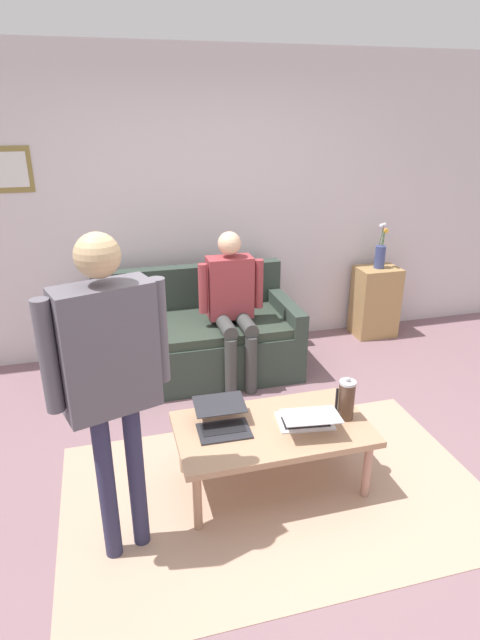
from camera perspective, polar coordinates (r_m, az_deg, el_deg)
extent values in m
plane|color=#7E5D64|center=(3.45, 3.59, -17.27)|extent=(7.68, 7.68, 0.00)
cube|color=tan|center=(3.36, 4.02, -18.49)|extent=(2.56, 1.61, 0.01)
cube|color=silver|center=(4.86, -4.40, 12.27)|extent=(7.04, 0.10, 2.70)
cube|color=olive|center=(4.72, -23.81, 14.95)|extent=(0.30, 0.02, 0.37)
cube|color=silver|center=(4.71, -23.82, 14.94)|extent=(0.23, 0.00, 0.28)
cube|color=#2E3A33|center=(4.59, -4.65, -3.39)|extent=(1.71, 0.88, 0.42)
cube|color=#2E392F|center=(4.46, -4.71, -0.61)|extent=(1.47, 0.80, 0.08)
cube|color=#2E3A33|center=(4.75, -5.64, 3.27)|extent=(1.71, 0.14, 0.46)
cube|color=#2E3A33|center=(4.65, 4.91, 1.16)|extent=(0.12, 0.88, 0.20)
cube|color=#2E3A33|center=(4.40, -15.01, -0.83)|extent=(0.12, 0.88, 0.20)
cube|color=tan|center=(3.19, 3.62, -11.90)|extent=(1.17, 0.65, 0.04)
cylinder|color=tan|center=(3.31, 13.83, -15.73)|extent=(0.05, 0.05, 0.38)
cylinder|color=tan|center=(3.02, -4.71, -19.29)|extent=(0.05, 0.05, 0.38)
cylinder|color=tan|center=(3.67, 10.05, -11.14)|extent=(0.05, 0.05, 0.38)
cylinder|color=tan|center=(3.42, -6.34, -13.73)|extent=(0.05, 0.05, 0.38)
cube|color=silver|center=(3.23, 7.14, -10.98)|extent=(0.36, 0.27, 0.01)
cube|color=black|center=(3.21, 7.23, -11.04)|extent=(0.29, 0.17, 0.00)
cube|color=silver|center=(3.07, 7.83, -10.45)|extent=(0.36, 0.26, 0.03)
cube|color=silver|center=(3.07, 7.82, -10.42)|extent=(0.32, 0.23, 0.02)
cube|color=#28282D|center=(3.12, -1.78, -12.10)|extent=(0.31, 0.22, 0.01)
cube|color=black|center=(3.13, -1.85, -11.81)|extent=(0.26, 0.14, 0.00)
cube|color=#28282D|center=(3.17, -2.27, -9.27)|extent=(0.31, 0.21, 0.04)
cube|color=silver|center=(3.16, -2.26, -9.30)|extent=(0.28, 0.19, 0.03)
cylinder|color=#4C3323|center=(3.25, 11.64, -8.74)|extent=(0.10, 0.10, 0.24)
cylinder|color=#B7B7BC|center=(3.19, 11.82, -6.77)|extent=(0.10, 0.10, 0.02)
sphere|color=#B2B2B7|center=(3.17, 11.85, -6.41)|extent=(0.03, 0.03, 0.03)
cube|color=black|center=(3.22, 10.60, -8.74)|extent=(0.01, 0.01, 0.17)
cube|color=#A9834F|center=(5.47, 14.68, 1.98)|extent=(0.42, 0.32, 0.72)
cylinder|color=#3B467B|center=(5.33, 15.17, 6.73)|extent=(0.10, 0.10, 0.22)
cylinder|color=#3D7038|center=(5.26, 15.50, 8.97)|extent=(0.03, 0.01, 0.22)
sphere|color=silver|center=(5.23, 15.66, 10.10)|extent=(0.04, 0.04, 0.04)
cylinder|color=#3D7038|center=(5.30, 15.50, 8.74)|extent=(0.02, 0.03, 0.16)
sphere|color=#E3516B|center=(5.29, 15.66, 9.59)|extent=(0.03, 0.03, 0.03)
cylinder|color=#3D7038|center=(5.30, 15.32, 8.92)|extent=(0.03, 0.01, 0.19)
sphere|color=silver|center=(5.29, 15.38, 9.94)|extent=(0.05, 0.05, 0.05)
cylinder|color=#3D7038|center=(5.29, 15.59, 8.66)|extent=(0.01, 0.03, 0.15)
sphere|color=#F6AF34|center=(5.28, 15.81, 9.45)|extent=(0.05, 0.05, 0.05)
cylinder|color=#2E2D4A|center=(2.80, -14.48, -17.44)|extent=(0.09, 0.09, 0.87)
cylinder|color=#2E2D4A|center=(2.84, -11.37, -16.53)|extent=(0.09, 0.09, 0.87)
cube|color=#58535C|center=(2.42, -14.41, -3.17)|extent=(0.47, 0.32, 0.62)
cylinder|color=#58535C|center=(2.36, -20.41, -3.86)|extent=(0.10, 0.10, 0.53)
cylinder|color=#58535C|center=(2.49, -8.89, -1.20)|extent=(0.10, 0.10, 0.53)
sphere|color=tan|center=(2.27, -15.47, 6.87)|extent=(0.20, 0.20, 0.20)
cylinder|color=#3B3C3B|center=(4.24, 1.22, -4.99)|extent=(0.10, 0.10, 0.50)
cylinder|color=#3B3C3B|center=(4.20, -1.01, -5.27)|extent=(0.10, 0.10, 0.50)
cylinder|color=#3B3C3B|center=(4.27, 0.58, -0.34)|extent=(0.12, 0.40, 0.12)
cylinder|color=#3B3C3B|center=(4.23, -1.64, -0.57)|extent=(0.12, 0.40, 0.12)
cube|color=#94363C|center=(4.32, -1.13, 3.63)|extent=(0.37, 0.20, 0.52)
cylinder|color=#94363C|center=(4.32, 2.08, 4.01)|extent=(0.08, 0.08, 0.42)
cylinder|color=#94363C|center=(4.22, -4.10, 3.47)|extent=(0.08, 0.08, 0.42)
sphere|color=beige|center=(4.21, -1.17, 8.46)|extent=(0.19, 0.19, 0.19)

